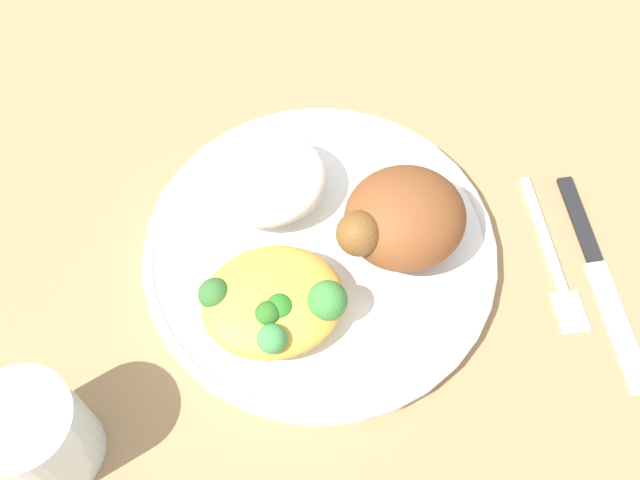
{
  "coord_description": "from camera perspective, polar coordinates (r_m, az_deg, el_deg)",
  "views": [
    {
      "loc": [
        0.06,
        0.28,
        0.54
      ],
      "look_at": [
        0.0,
        0.0,
        0.03
      ],
      "focal_mm": 42.61,
      "sensor_mm": 36.0,
      "label": 1
    }
  ],
  "objects": [
    {
      "name": "knife",
      "position": [
        0.64,
        19.93,
        -1.38
      ],
      "size": [
        0.02,
        0.19,
        0.01
      ],
      "color": "black",
      "rests_on": "ground_plane"
    },
    {
      "name": "rice_pile",
      "position": [
        0.6,
        -4.05,
        4.61
      ],
      "size": [
        0.1,
        0.09,
        0.05
      ],
      "primitive_type": "ellipsoid",
      "color": "white",
      "rests_on": "plate"
    },
    {
      "name": "water_glass",
      "position": [
        0.55,
        -20.42,
        -13.58
      ],
      "size": [
        0.07,
        0.07,
        0.08
      ],
      "primitive_type": "cylinder",
      "color": "silver",
      "rests_on": "ground_plane"
    },
    {
      "name": "ground_plane",
      "position": [
        0.61,
        0.0,
        -1.23
      ],
      "size": [
        2.0,
        2.0,
        0.0
      ],
      "primitive_type": "plane",
      "color": "#9A774D"
    },
    {
      "name": "fork",
      "position": [
        0.63,
        17.12,
        -1.49
      ],
      "size": [
        0.02,
        0.14,
        0.01
      ],
      "color": "silver",
      "rests_on": "ground_plane"
    },
    {
      "name": "plate",
      "position": [
        0.6,
        0.0,
        -0.83
      ],
      "size": [
        0.28,
        0.28,
        0.02
      ],
      "color": "white",
      "rests_on": "ground_plane"
    },
    {
      "name": "mac_cheese_with_broccoli",
      "position": [
        0.56,
        -3.46,
        -4.7
      ],
      "size": [
        0.11,
        0.09,
        0.04
      ],
      "color": "gold",
      "rests_on": "plate"
    },
    {
      "name": "roasted_chicken",
      "position": [
        0.57,
        6.16,
        1.58
      ],
      "size": [
        0.1,
        0.09,
        0.06
      ],
      "color": "brown",
      "rests_on": "plate"
    }
  ]
}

